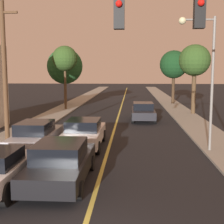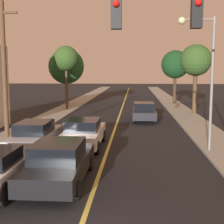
{
  "view_description": "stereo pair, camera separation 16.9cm",
  "coord_description": "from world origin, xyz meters",
  "px_view_note": "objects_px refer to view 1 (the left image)",
  "views": [
    {
      "loc": [
        1.21,
        -6.2,
        4.09
      ],
      "look_at": [
        0.0,
        12.94,
        1.6
      ],
      "focal_mm": 50.0,
      "sensor_mm": 36.0,
      "label": 1
    },
    {
      "loc": [
        1.38,
        -6.19,
        4.09
      ],
      "look_at": [
        0.0,
        12.94,
        1.6
      ],
      "focal_mm": 50.0,
      "sensor_mm": 36.0,
      "label": 2
    }
  ],
  "objects_px": {
    "utility_pole_left": "(5,72)",
    "tree_left_far": "(65,66)",
    "car_near_lane_second": "(84,133)",
    "car_outer_lane_second": "(36,137)",
    "car_near_lane_front": "(61,162)",
    "tree_right_far": "(174,65)",
    "streetlamp_right": "(204,65)",
    "car_far_oncoming": "(143,111)",
    "tree_right_near": "(195,61)",
    "traffic_signal_mast": "(213,47)",
    "tree_left_near": "(65,59)"
  },
  "relations": [
    {
      "from": "streetlamp_right",
      "to": "tree_left_far",
      "type": "xyz_separation_m",
      "value": [
        -11.57,
        21.35,
        0.3
      ]
    },
    {
      "from": "traffic_signal_mast",
      "to": "car_near_lane_front",
      "type": "bearing_deg",
      "value": 163.95
    },
    {
      "from": "tree_left_far",
      "to": "tree_right_near",
      "type": "distance_m",
      "value": 15.65
    },
    {
      "from": "car_near_lane_second",
      "to": "tree_right_near",
      "type": "relative_size",
      "value": 0.73
    },
    {
      "from": "car_near_lane_second",
      "to": "tree_right_near",
      "type": "bearing_deg",
      "value": 57.88
    },
    {
      "from": "car_outer_lane_second",
      "to": "tree_right_near",
      "type": "bearing_deg",
      "value": 54.95
    },
    {
      "from": "traffic_signal_mast",
      "to": "tree_right_far",
      "type": "relative_size",
      "value": 0.99
    },
    {
      "from": "car_outer_lane_second",
      "to": "car_far_oncoming",
      "type": "xyz_separation_m",
      "value": [
        5.69,
        11.27,
        -0.09
      ]
    },
    {
      "from": "car_far_oncoming",
      "to": "tree_right_near",
      "type": "distance_m",
      "value": 7.54
    },
    {
      "from": "tree_left_near",
      "to": "tree_left_far",
      "type": "distance_m",
      "value": 4.46
    },
    {
      "from": "tree_right_near",
      "to": "tree_right_far",
      "type": "distance_m",
      "value": 9.53
    },
    {
      "from": "tree_left_far",
      "to": "car_near_lane_second",
      "type": "bearing_deg",
      "value": -75.29
    },
    {
      "from": "car_outer_lane_second",
      "to": "traffic_signal_mast",
      "type": "height_order",
      "value": "traffic_signal_mast"
    },
    {
      "from": "car_far_oncoming",
      "to": "streetlamp_right",
      "type": "distance_m",
      "value": 11.23
    },
    {
      "from": "car_near_lane_second",
      "to": "streetlamp_right",
      "type": "relative_size",
      "value": 0.72
    },
    {
      "from": "car_far_oncoming",
      "to": "traffic_signal_mast",
      "type": "bearing_deg",
      "value": 94.84
    },
    {
      "from": "car_near_lane_second",
      "to": "tree_right_far",
      "type": "height_order",
      "value": "tree_right_far"
    },
    {
      "from": "car_outer_lane_second",
      "to": "car_near_lane_front",
      "type": "bearing_deg",
      "value": -61.25
    },
    {
      "from": "tree_left_far",
      "to": "car_near_lane_front",
      "type": "bearing_deg",
      "value": -78.3
    },
    {
      "from": "car_near_lane_second",
      "to": "streetlamp_right",
      "type": "distance_m",
      "value": 7.16
    },
    {
      "from": "utility_pole_left",
      "to": "tree_right_near",
      "type": "height_order",
      "value": "utility_pole_left"
    },
    {
      "from": "car_near_lane_front",
      "to": "streetlamp_right",
      "type": "height_order",
      "value": "streetlamp_right"
    },
    {
      "from": "traffic_signal_mast",
      "to": "tree_right_near",
      "type": "relative_size",
      "value": 1.01
    },
    {
      "from": "utility_pole_left",
      "to": "tree_right_far",
      "type": "relative_size",
      "value": 1.15
    },
    {
      "from": "streetlamp_right",
      "to": "car_near_lane_front",
      "type": "bearing_deg",
      "value": -141.54
    },
    {
      "from": "streetlamp_right",
      "to": "tree_right_near",
      "type": "bearing_deg",
      "value": 80.75
    },
    {
      "from": "tree_right_near",
      "to": "tree_left_near",
      "type": "bearing_deg",
      "value": 167.12
    },
    {
      "from": "car_near_lane_front",
      "to": "car_far_oncoming",
      "type": "height_order",
      "value": "car_near_lane_front"
    },
    {
      "from": "tree_right_near",
      "to": "tree_right_far",
      "type": "height_order",
      "value": "tree_right_far"
    },
    {
      "from": "car_near_lane_front",
      "to": "car_near_lane_second",
      "type": "xyz_separation_m",
      "value": [
        0.0,
        5.54,
        0.01
      ]
    },
    {
      "from": "tree_right_near",
      "to": "car_far_oncoming",
      "type": "bearing_deg",
      "value": -142.11
    },
    {
      "from": "car_near_lane_second",
      "to": "streetlamp_right",
      "type": "xyz_separation_m",
      "value": [
        6.14,
        -0.66,
        3.63
      ]
    },
    {
      "from": "utility_pole_left",
      "to": "tree_left_far",
      "type": "distance_m",
      "value": 21.16
    },
    {
      "from": "tree_right_far",
      "to": "car_outer_lane_second",
      "type": "bearing_deg",
      "value": -111.93
    },
    {
      "from": "car_near_lane_front",
      "to": "tree_left_far",
      "type": "distance_m",
      "value": 27.07
    },
    {
      "from": "car_near_lane_second",
      "to": "car_outer_lane_second",
      "type": "height_order",
      "value": "car_outer_lane_second"
    },
    {
      "from": "car_outer_lane_second",
      "to": "traffic_signal_mast",
      "type": "distance_m",
      "value": 9.71
    },
    {
      "from": "traffic_signal_mast",
      "to": "tree_left_far",
      "type": "bearing_deg",
      "value": 110.58
    },
    {
      "from": "tree_left_near",
      "to": "tree_right_near",
      "type": "height_order",
      "value": "tree_left_near"
    },
    {
      "from": "car_far_oncoming",
      "to": "traffic_signal_mast",
      "type": "xyz_separation_m",
      "value": [
        1.4,
        -16.6,
        4.04
      ]
    },
    {
      "from": "tree_right_near",
      "to": "tree_right_far",
      "type": "xyz_separation_m",
      "value": [
        -0.68,
        9.5,
        -0.14
      ]
    },
    {
      "from": "traffic_signal_mast",
      "to": "tree_right_near",
      "type": "bearing_deg",
      "value": 80.32
    },
    {
      "from": "car_near_lane_second",
      "to": "tree_left_near",
      "type": "xyz_separation_m",
      "value": [
        -4.5,
        16.39,
        4.64
      ]
    },
    {
      "from": "car_near_lane_front",
      "to": "tree_left_near",
      "type": "height_order",
      "value": "tree_left_near"
    },
    {
      "from": "car_outer_lane_second",
      "to": "tree_left_far",
      "type": "distance_m",
      "value": 22.9
    },
    {
      "from": "car_outer_lane_second",
      "to": "utility_pole_left",
      "type": "height_order",
      "value": "utility_pole_left"
    },
    {
      "from": "utility_pole_left",
      "to": "tree_right_far",
      "type": "distance_m",
      "value": 26.2
    },
    {
      "from": "car_near_lane_second",
      "to": "traffic_signal_mast",
      "type": "bearing_deg",
      "value": -54.57
    },
    {
      "from": "car_near_lane_second",
      "to": "tree_left_far",
      "type": "distance_m",
      "value": 21.75
    },
    {
      "from": "utility_pole_left",
      "to": "car_outer_lane_second",
      "type": "bearing_deg",
      "value": -31.99
    }
  ]
}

